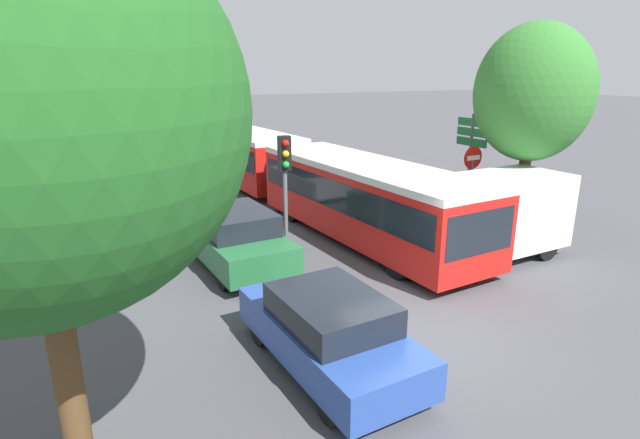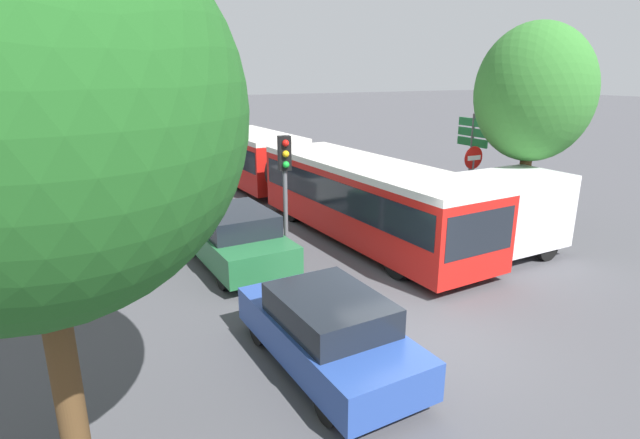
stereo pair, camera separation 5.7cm
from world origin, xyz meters
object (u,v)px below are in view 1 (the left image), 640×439
at_px(queued_car_black, 120,139).
at_px(queued_car_blue, 329,330).
at_px(queued_car_red, 132,151).
at_px(queued_car_graphite, 155,166).
at_px(white_van, 488,216).
at_px(direction_sign_post, 471,143).
at_px(tree_left_mid, 48,131).
at_px(no_entry_sign, 471,177).
at_px(tree_right_near, 531,97).
at_px(traffic_light, 285,170).
at_px(queued_car_green, 234,237).
at_px(city_bus_rear, 102,113).
at_px(queued_car_white, 184,192).
at_px(tree_left_near, 24,115).
at_px(articulated_bus, 309,176).
at_px(tree_left_far, 53,81).

bearing_deg(queued_car_black, queued_car_blue, 177.94).
distance_m(queued_car_red, queued_car_black, 5.65).
xyz_separation_m(queued_car_graphite, queued_car_black, (-0.30, 10.96, 0.00)).
distance_m(white_van, direction_sign_post, 4.81).
distance_m(queued_car_graphite, tree_left_mid, 11.59).
relative_size(queued_car_graphite, no_entry_sign, 1.52).
relative_size(queued_car_black, tree_right_near, 0.67).
bearing_deg(no_entry_sign, queued_car_red, -157.34).
height_order(traffic_light, tree_left_mid, tree_left_mid).
bearing_deg(tree_right_near, white_van, -156.28).
bearing_deg(queued_car_green, city_bus_rear, -2.28).
relative_size(queued_car_white, traffic_light, 1.25).
xyz_separation_m(queued_car_blue, white_van, (6.34, 2.62, 0.53)).
bearing_deg(tree_left_near, queued_car_green, 57.31).
xyz_separation_m(tree_left_mid, tree_right_near, (12.64, -3.21, 0.65)).
bearing_deg(queued_car_red, queued_car_green, 178.42).
bearing_deg(queued_car_red, articulated_bus, -164.85).
height_order(queued_car_blue, tree_left_mid, tree_left_mid).
distance_m(queued_car_green, direction_sign_post, 9.25).
xyz_separation_m(queued_car_graphite, white_van, (6.18, -14.72, 0.50)).
height_order(no_entry_sign, tree_left_far, tree_left_far).
bearing_deg(queued_car_graphite, tree_left_mid, 156.44).
xyz_separation_m(city_bus_rear, queued_car_blue, (-0.06, -42.72, -0.66)).
relative_size(queued_car_green, tree_left_far, 0.69).
bearing_deg(queued_car_green, articulated_bus, -50.16).
bearing_deg(queued_car_black, queued_car_graphite, 179.21).
relative_size(queued_car_white, queued_car_graphite, 1.00).
distance_m(queued_car_red, traffic_light, 17.66).
distance_m(queued_car_green, traffic_light, 2.23).
distance_m(tree_left_far, tree_right_near, 17.19).
distance_m(city_bus_rear, queued_car_red, 20.07).
xyz_separation_m(queued_car_blue, tree_left_near, (-3.97, -0.91, 3.88)).
relative_size(queued_car_green, tree_left_mid, 0.85).
bearing_deg(traffic_light, queued_car_graphite, -164.12).
relative_size(traffic_light, no_entry_sign, 1.21).
relative_size(direction_sign_post, tree_left_near, 0.53).
relative_size(queued_car_green, tree_left_near, 0.66).
bearing_deg(queued_car_black, direction_sign_post, -159.50).
xyz_separation_m(articulated_bus, queued_car_white, (-4.00, 2.36, -0.65)).
xyz_separation_m(queued_car_red, tree_left_far, (-3.45, -7.00, 3.89)).
height_order(white_van, tree_right_near, tree_right_near).
bearing_deg(tree_right_near, queued_car_white, 137.83).
distance_m(articulated_bus, tree_left_near, 13.28).
bearing_deg(direction_sign_post, articulated_bus, -29.76).
bearing_deg(queued_car_green, queued_car_graphite, -2.64).
distance_m(queued_car_white, queued_car_black, 16.85).
distance_m(traffic_light, no_entry_sign, 6.04).
height_order(queued_car_red, tree_left_near, tree_left_near).
relative_size(queued_car_blue, queued_car_red, 0.97).
bearing_deg(articulated_bus, white_van, 15.93).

